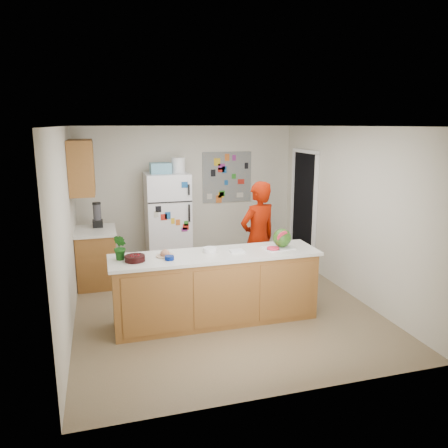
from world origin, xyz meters
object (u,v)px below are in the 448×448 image
object	(u,v)px
person	(258,239)
cherry_bowl	(135,258)
watermelon	(282,238)
refrigerator	(168,221)

from	to	relation	value
person	cherry_bowl	bearing A→B (deg)	4.20
person	watermelon	bearing A→B (deg)	75.46
person	watermelon	distance (m)	0.77
refrigerator	cherry_bowl	distance (m)	2.54
person	watermelon	xyz separation A→B (m)	(0.06, -0.75, 0.19)
watermelon	cherry_bowl	world-z (taller)	watermelon
refrigerator	person	bearing A→B (deg)	-55.59
refrigerator	watermelon	size ratio (longest dim) A/B	6.94
watermelon	cherry_bowl	size ratio (longest dim) A/B	1.00
refrigerator	watermelon	bearing A→B (deg)	-63.74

